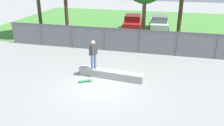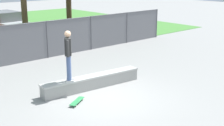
{
  "view_description": "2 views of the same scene",
  "coord_description": "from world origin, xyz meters",
  "px_view_note": "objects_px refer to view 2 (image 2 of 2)",
  "views": [
    {
      "loc": [
        3.58,
        -11.4,
        6.15
      ],
      "look_at": [
        0.62,
        0.47,
        1.27
      ],
      "focal_mm": 37.66,
      "sensor_mm": 36.0,
      "label": 1
    },
    {
      "loc": [
        -6.46,
        -7.73,
        4.11
      ],
      "look_at": [
        0.81,
        0.52,
        1.02
      ],
      "focal_mm": 50.32,
      "sensor_mm": 36.0,
      "label": 2
    }
  ],
  "objects_px": {
    "skateboard": "(77,101)",
    "concrete_ledge": "(92,82)",
    "skateboarder": "(68,54)",
    "car_silver": "(4,23)"
  },
  "relations": [
    {
      "from": "concrete_ledge",
      "to": "skateboarder",
      "type": "relative_size",
      "value": 2.24
    },
    {
      "from": "skateboarder",
      "to": "skateboard",
      "type": "relative_size",
      "value": 2.3
    },
    {
      "from": "skateboard",
      "to": "concrete_ledge",
      "type": "bearing_deg",
      "value": 32.84
    },
    {
      "from": "concrete_ledge",
      "to": "skateboarder",
      "type": "bearing_deg",
      "value": -178.06
    },
    {
      "from": "skateboarder",
      "to": "skateboard",
      "type": "height_order",
      "value": "skateboarder"
    },
    {
      "from": "concrete_ledge",
      "to": "skateboard",
      "type": "xyz_separation_m",
      "value": [
        -1.3,
        -0.84,
        -0.17
      ]
    },
    {
      "from": "skateboarder",
      "to": "skateboard",
      "type": "distance_m",
      "value": 1.65
    },
    {
      "from": "skateboard",
      "to": "car_silver",
      "type": "xyz_separation_m",
      "value": [
        3.36,
        13.64,
        0.77
      ]
    },
    {
      "from": "skateboard",
      "to": "car_silver",
      "type": "distance_m",
      "value": 14.07
    },
    {
      "from": "concrete_ledge",
      "to": "skateboard",
      "type": "bearing_deg",
      "value": -147.16
    }
  ]
}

